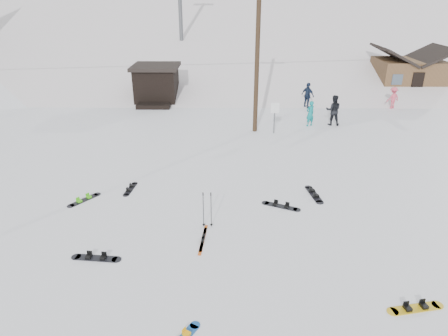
{
  "coord_description": "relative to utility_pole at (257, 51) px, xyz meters",
  "views": [
    {
      "loc": [
        0.37,
        -8.95,
        7.73
      ],
      "look_at": [
        0.23,
        5.3,
        1.4
      ],
      "focal_mm": 32.0,
      "sensor_mm": 36.0,
      "label": 1
    }
  ],
  "objects": [
    {
      "name": "hero_skis",
      "position": [
        -2.46,
        -11.57,
        -4.65
      ],
      "size": [
        0.24,
        1.79,
        0.09
      ],
      "rotation": [
        0.0,
        0.0,
        -0.07
      ],
      "color": "#B14712",
      "rests_on": "ground"
    },
    {
      "name": "board_scatter_d",
      "position": [
        0.47,
        -9.25,
        -4.65
      ],
      "size": [
        1.47,
        0.83,
        0.11
      ],
      "rotation": [
        0.0,
        0.0,
        -0.43
      ],
      "color": "black",
      "rests_on": "ground"
    },
    {
      "name": "lift_hut",
      "position": [
        -7.0,
        6.94,
        -3.32
      ],
      "size": [
        3.4,
        4.1,
        2.75
      ],
      "color": "black",
      "rests_on": "ground"
    },
    {
      "name": "board_scatter_f",
      "position": [
        1.95,
        -8.26,
        -4.65
      ],
      "size": [
        0.52,
        1.64,
        0.12
      ],
      "rotation": [
        0.0,
        0.0,
        1.73
      ],
      "color": "black",
      "rests_on": "ground"
    },
    {
      "name": "utility_pole",
      "position": [
        0.0,
        0.0,
        0.0
      ],
      "size": [
        2.0,
        0.26,
        9.0
      ],
      "color": "#3A2819",
      "rests_on": "ground"
    },
    {
      "name": "skier_navy",
      "position": [
        4.07,
        5.24,
        -3.77
      ],
      "size": [
        1.04,
        1.09,
        1.82
      ],
      "primitive_type": "imported",
      "rotation": [
        0.0,
        0.0,
        2.3
      ],
      "color": "#18233C",
      "rests_on": "ground"
    },
    {
      "name": "treeline_crest",
      "position": [
        -2.0,
        72.0,
        -4.68
      ],
      "size": [
        50.0,
        6.0,
        10.0
      ],
      "primitive_type": null,
      "color": "black",
      "rests_on": "ski_slope"
    },
    {
      "name": "skier_pink",
      "position": [
        10.15,
        5.19,
        -3.91
      ],
      "size": [
        1.14,
        0.91,
        1.53
      ],
      "primitive_type": "imported",
      "rotation": [
        0.0,
        0.0,
        3.55
      ],
      "color": "#DA4D63",
      "rests_on": "ground"
    },
    {
      "name": "board_scatter_c",
      "position": [
        -7.42,
        -8.82,
        -4.65
      ],
      "size": [
        1.03,
        1.28,
        0.11
      ],
      "rotation": [
        0.0,
        0.0,
        0.93
      ],
      "color": "black",
      "rests_on": "ground"
    },
    {
      "name": "trail_sign",
      "position": [
        1.1,
        -0.42,
        -3.41
      ],
      "size": [
        0.5,
        0.09,
        1.85
      ],
      "color": "#595B60",
      "rests_on": "ground"
    },
    {
      "name": "board_scatter_e",
      "position": [
        3.38,
        -14.73,
        -4.65
      ],
      "size": [
        1.6,
        0.56,
        0.11
      ],
      "rotation": [
        0.0,
        0.0,
        0.19
      ],
      "color": "yellow",
      "rests_on": "ground"
    },
    {
      "name": "ski_slope",
      "position": [
        -2.0,
        41.0,
        -16.68
      ],
      "size": [
        60.0,
        85.24,
        65.97
      ],
      "primitive_type": "cube",
      "rotation": [
        0.31,
        0.0,
        0.0
      ],
      "color": "white",
      "rests_on": "ground"
    },
    {
      "name": "skier_dark",
      "position": [
        4.94,
        1.26,
        -3.73
      ],
      "size": [
        1.01,
        0.83,
        1.9
      ],
      "primitive_type": "imported",
      "rotation": [
        0.0,
        0.0,
        3.01
      ],
      "color": "black",
      "rests_on": "ground"
    },
    {
      "name": "board_scatter_a",
      "position": [
        -5.77,
        -12.64,
        -4.65
      ],
      "size": [
        1.62,
        0.43,
        0.11
      ],
      "rotation": [
        0.0,
        0.0,
        -0.1
      ],
      "color": "black",
      "rests_on": "ground"
    },
    {
      "name": "cabin",
      "position": [
        13.0,
        10.0,
        -3.2
      ],
      "size": [
        5.39,
        4.4,
        3.77
      ],
      "color": "brown",
      "rests_on": "ground"
    },
    {
      "name": "ski_poles",
      "position": [
        -2.34,
        -10.7,
        -3.99
      ],
      "size": [
        0.37,
        0.1,
        1.35
      ],
      "color": "black",
      "rests_on": "ground"
    },
    {
      "name": "skier_teal",
      "position": [
        3.47,
        1.04,
        -3.89
      ],
      "size": [
        0.69,
        0.62,
        1.58
      ],
      "primitive_type": "imported",
      "rotation": [
        0.0,
        0.0,
        3.67
      ],
      "color": "#0C7C80",
      "rests_on": "ground"
    },
    {
      "name": "board_scatter_b",
      "position": [
        -5.77,
        -7.83,
        -4.66
      ],
      "size": [
        0.38,
        1.36,
        0.1
      ],
      "rotation": [
        0.0,
        0.0,
        1.46
      ],
      "color": "black",
      "rests_on": "ground"
    },
    {
      "name": "ground",
      "position": [
        -2.0,
        -14.0,
        -4.68
      ],
      "size": [
        200.0,
        200.0,
        0.0
      ],
      "primitive_type": "plane",
      "color": "white",
      "rests_on": "ground"
    }
  ]
}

